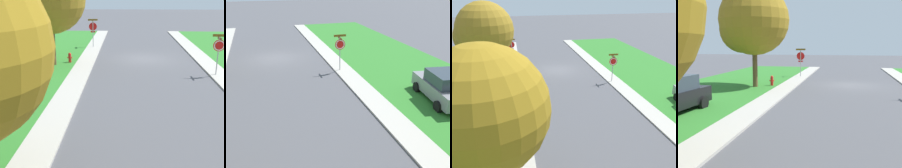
# 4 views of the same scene
# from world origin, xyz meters

# --- Properties ---
(ground_plane) EXTENTS (120.00, 120.00, 0.00)m
(ground_plane) POSITION_xyz_m (0.00, 0.00, 0.00)
(ground_plane) COLOR #4C4C51
(sidewalk_east) EXTENTS (1.40, 56.00, 0.10)m
(sidewalk_east) POSITION_xyz_m (4.70, 12.00, 0.05)
(sidewalk_east) COLOR #ADA89E
(sidewalk_east) RESTS_ON ground
(stop_sign_near_corner) EXTENTS (0.91, 0.91, 2.77)m
(stop_sign_near_corner) POSITION_xyz_m (4.76, -4.62, 1.88)
(stop_sign_near_corner) COLOR #9E9EA3
(stop_sign_near_corner) RESTS_ON ground
(stop_sign_far_corner) EXTENTS (0.92, 0.92, 2.77)m
(stop_sign_far_corner) POSITION_xyz_m (-4.41, 4.79, 1.89)
(stop_sign_far_corner) COLOR #9E9EA3
(stop_sign_far_corner) RESTS_ON ground
(tree_across_right) EXTENTS (5.46, 5.08, 7.47)m
(tree_across_right) POSITION_xyz_m (7.25, 2.35, 4.76)
(tree_across_right) COLOR brown
(tree_across_right) RESTS_ON ground
(fire_hydrant) EXTENTS (0.38, 0.22, 0.83)m
(fire_hydrant) POSITION_xyz_m (5.90, 1.75, 0.44)
(fire_hydrant) COLOR red
(fire_hydrant) RESTS_ON ground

